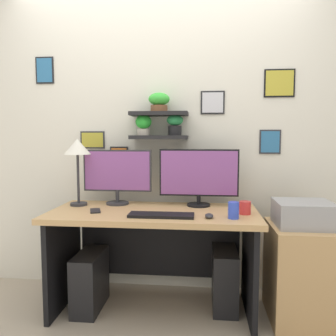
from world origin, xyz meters
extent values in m
plane|color=tan|center=(0.00, 0.00, 0.00)|extent=(8.00, 8.00, 0.00)
cube|color=silver|center=(0.00, 0.44, 1.35)|extent=(4.40, 0.04, 2.70)
cube|color=black|center=(0.00, 0.32, 1.28)|extent=(0.46, 0.20, 0.03)
cube|color=black|center=(0.00, 0.32, 1.47)|extent=(0.46, 0.20, 0.03)
cylinder|color=black|center=(0.13, 0.32, 1.34)|extent=(0.11, 0.11, 0.08)
ellipsoid|color=#268649|center=(0.13, 0.32, 1.42)|extent=(0.13, 0.13, 0.09)
cylinder|color=brown|center=(0.00, 0.32, 1.51)|extent=(0.14, 0.14, 0.05)
ellipsoid|color=green|center=(0.00, 0.32, 1.59)|extent=(0.17, 0.17, 0.10)
cylinder|color=#B2A899|center=(-0.13, 0.32, 1.32)|extent=(0.11, 0.11, 0.05)
ellipsoid|color=green|center=(-0.13, 0.32, 1.41)|extent=(0.13, 0.13, 0.11)
cube|color=#2D2D33|center=(-0.59, 0.42, 1.26)|extent=(0.21, 0.02, 0.15)
cube|color=gold|center=(-0.59, 0.41, 1.26)|extent=(0.19, 0.00, 0.12)
cube|color=#2D2D33|center=(0.89, 0.42, 1.25)|extent=(0.17, 0.02, 0.19)
cube|color=teal|center=(0.89, 0.41, 1.25)|extent=(0.14, 0.00, 0.17)
cube|color=black|center=(0.95, 0.42, 1.71)|extent=(0.24, 0.02, 0.22)
cube|color=gold|center=(0.95, 0.41, 1.71)|extent=(0.21, 0.00, 0.20)
cube|color=black|center=(-0.99, 0.42, 1.85)|extent=(0.16, 0.02, 0.22)
cube|color=teal|center=(-0.99, 0.41, 1.85)|extent=(0.13, 0.00, 0.20)
cube|color=black|center=(0.43, 0.42, 1.56)|extent=(0.19, 0.02, 0.19)
cube|color=silver|center=(0.43, 0.41, 1.56)|extent=(0.17, 0.00, 0.16)
cube|color=black|center=(-0.36, 0.42, 1.09)|extent=(0.15, 0.02, 0.22)
cube|color=orange|center=(-0.36, 0.41, 1.09)|extent=(0.13, 0.00, 0.20)
cube|color=tan|center=(0.00, 0.00, 0.73)|extent=(1.50, 0.68, 0.04)
cube|color=black|center=(-0.69, 0.00, 0.35)|extent=(0.04, 0.62, 0.71)
cube|color=black|center=(0.69, 0.00, 0.35)|extent=(0.04, 0.62, 0.71)
cube|color=black|center=(0.00, 0.30, 0.39)|extent=(1.30, 0.02, 0.50)
cylinder|color=#2D2D33|center=(-0.32, 0.21, 0.76)|extent=(0.18, 0.18, 0.02)
cylinder|color=#2D2D33|center=(-0.32, 0.21, 0.82)|extent=(0.03, 0.03, 0.10)
cube|color=#2D2D33|center=(-0.32, 0.22, 1.02)|extent=(0.54, 0.02, 0.33)
cube|color=#8C4C99|center=(-0.32, 0.21, 1.02)|extent=(0.52, 0.00, 0.30)
cylinder|color=black|center=(0.32, 0.21, 0.76)|extent=(0.18, 0.18, 0.02)
cylinder|color=black|center=(0.32, 0.21, 0.80)|extent=(0.03, 0.03, 0.07)
cube|color=black|center=(0.32, 0.22, 1.01)|extent=(0.61, 0.02, 0.36)
cube|color=#8C4C99|center=(0.32, 0.21, 1.01)|extent=(0.59, 0.00, 0.34)
cube|color=black|center=(0.08, -0.18, 0.76)|extent=(0.44, 0.14, 0.02)
ellipsoid|color=#2D2D33|center=(0.40, -0.18, 0.77)|extent=(0.06, 0.09, 0.03)
cylinder|color=#2D2D33|center=(-0.61, 0.13, 0.76)|extent=(0.13, 0.13, 0.02)
cylinder|color=#2D2D33|center=(-0.61, 0.13, 0.96)|extent=(0.02, 0.02, 0.38)
cone|color=white|center=(-0.61, 0.13, 1.21)|extent=(0.20, 0.20, 0.12)
cube|color=black|center=(-0.41, -0.07, 0.76)|extent=(0.11, 0.16, 0.01)
cylinder|color=red|center=(0.65, -0.04, 0.80)|extent=(0.08, 0.08, 0.09)
cylinder|color=blue|center=(0.56, -0.18, 0.81)|extent=(0.07, 0.07, 0.11)
cube|color=tan|center=(1.05, -0.02, 0.34)|extent=(0.44, 0.50, 0.67)
cube|color=#9E9EA3|center=(1.05, -0.02, 0.76)|extent=(0.38, 0.34, 0.17)
cube|color=black|center=(-0.48, -0.03, 0.21)|extent=(0.18, 0.40, 0.43)
cube|color=black|center=(0.52, 0.10, 0.22)|extent=(0.18, 0.40, 0.44)
camera|label=1|loc=(0.36, -2.38, 1.28)|focal=35.95mm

